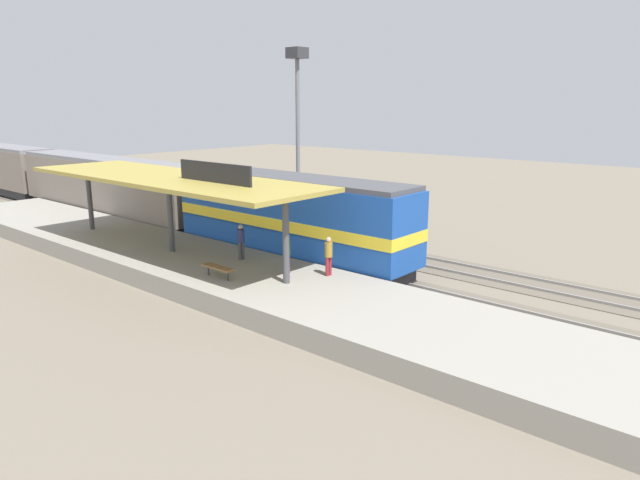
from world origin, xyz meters
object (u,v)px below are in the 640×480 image
at_px(passenger_carriage_front, 108,187).
at_px(person_walking, 241,240).
at_px(locomotive, 290,218).
at_px(light_mast, 298,99).
at_px(person_boarding, 329,254).
at_px(platform_bench, 218,268).
at_px(person_waiting, 287,252).

relative_size(passenger_carriage_front, person_walking, 11.70).
bearing_deg(locomotive, light_mast, 40.63).
height_order(person_walking, person_boarding, same).
distance_m(passenger_carriage_front, person_walking, 18.28).
bearing_deg(person_walking, light_mast, 30.78).
bearing_deg(passenger_carriage_front, light_mast, -55.40).
xyz_separation_m(platform_bench, person_boarding, (3.35, -3.35, 0.51)).
bearing_deg(person_waiting, locomotive, 41.65).
height_order(light_mast, person_boarding, light_mast).
height_order(platform_bench, person_waiting, person_waiting).
bearing_deg(light_mast, passenger_carriage_front, 124.60).
bearing_deg(platform_bench, person_walking, 29.27).
height_order(platform_bench, locomotive, locomotive).
distance_m(light_mast, person_walking, 14.56).
height_order(passenger_carriage_front, light_mast, light_mast).
relative_size(person_walking, person_boarding, 1.00).
xyz_separation_m(person_waiting, person_boarding, (0.97, -1.56, 0.00)).
bearing_deg(platform_bench, person_boarding, -45.05).
distance_m(passenger_carriage_front, light_mast, 15.02).
xyz_separation_m(locomotive, person_boarding, (-2.65, -4.79, -0.56)).
xyz_separation_m(platform_bench, person_walking, (2.63, 1.47, 0.51)).
bearing_deg(light_mast, platform_bench, -149.51).
height_order(locomotive, passenger_carriage_front, locomotive).
bearing_deg(light_mast, person_walking, -149.22).
height_order(platform_bench, passenger_carriage_front, passenger_carriage_front).
distance_m(platform_bench, person_walking, 3.06).
bearing_deg(light_mast, locomotive, -139.37).
bearing_deg(person_walking, person_waiting, -94.44).
xyz_separation_m(platform_bench, locomotive, (6.00, 1.43, 1.07)).
height_order(passenger_carriage_front, person_waiting, passenger_carriage_front).
relative_size(platform_bench, light_mast, 0.15).
bearing_deg(person_waiting, platform_bench, 143.04).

